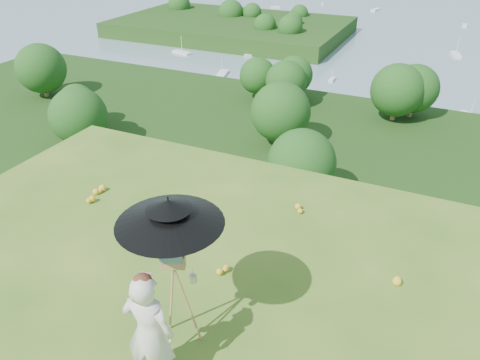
% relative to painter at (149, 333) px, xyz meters
% --- Properties ---
extents(forest_slope, '(140.00, 56.00, 22.00)m').
position_rel_painter_xyz_m(forest_slope, '(1.38, 33.55, -29.79)').
color(forest_slope, '#11340E').
rests_on(forest_slope, bay_water).
extents(shoreline_tier, '(170.00, 28.00, 8.00)m').
position_rel_painter_xyz_m(shoreline_tier, '(1.38, 73.55, -36.79)').
color(shoreline_tier, '#72685B').
rests_on(shoreline_tier, bay_water).
extents(bay_water, '(700.00, 700.00, 0.00)m').
position_rel_painter_xyz_m(bay_water, '(1.38, 238.55, -34.79)').
color(bay_water, slate).
rests_on(bay_water, ground).
extents(peninsula, '(90.00, 60.00, 12.00)m').
position_rel_painter_xyz_m(peninsula, '(-73.62, 153.55, -29.79)').
color(peninsula, '#11340E').
rests_on(peninsula, bay_water).
extents(slope_trees, '(110.00, 50.00, 6.00)m').
position_rel_painter_xyz_m(slope_trees, '(1.38, 33.55, -15.79)').
color(slope_trees, '#1F4C16').
rests_on(slope_trees, forest_slope).
extents(harbor_town, '(110.00, 22.00, 5.00)m').
position_rel_painter_xyz_m(harbor_town, '(1.38, 73.55, -30.29)').
color(harbor_town, silver).
rests_on(harbor_town, shoreline_tier).
extents(moored_boats, '(140.00, 140.00, 0.70)m').
position_rel_painter_xyz_m(moored_boats, '(-11.12, 159.55, -34.44)').
color(moored_boats, white).
rests_on(moored_boats, bay_water).
extents(painter, '(0.62, 0.45, 1.58)m').
position_rel_painter_xyz_m(painter, '(0.00, 0.00, 0.00)').
color(painter, silver).
rests_on(painter, ground).
extents(field_easel, '(0.74, 0.74, 1.49)m').
position_rel_painter_xyz_m(field_easel, '(-0.05, 0.61, -0.04)').
color(field_easel, '#A78946').
rests_on(field_easel, ground).
extents(sun_umbrella, '(1.37, 1.37, 0.89)m').
position_rel_painter_xyz_m(sun_umbrella, '(-0.05, 0.64, 0.88)').
color(sun_umbrella, black).
rests_on(sun_umbrella, field_easel).
extents(painter_cap, '(0.25, 0.28, 0.10)m').
position_rel_painter_xyz_m(painter_cap, '(0.00, 0.00, 0.75)').
color(painter_cap, '#E27C80').
rests_on(painter_cap, painter).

